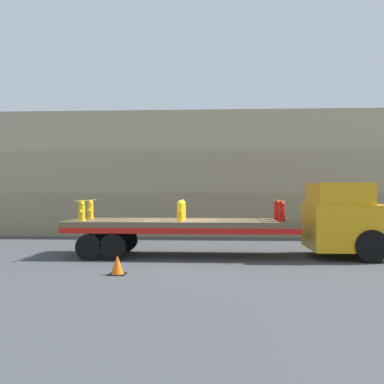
{
  "coord_description": "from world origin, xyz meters",
  "views": [
    {
      "loc": [
        1.24,
        -15.81,
        2.42
      ],
      "look_at": [
        0.39,
        0.0,
        2.37
      ],
      "focal_mm": 40.0,
      "sensor_mm": 36.0,
      "label": 1
    }
  ],
  "objects_px": {
    "truck_cab": "(348,220)",
    "traffic_cone": "(117,265)",
    "fire_hydrant_yellow_near_0": "(82,211)",
    "fire_hydrant_red_far_2": "(277,210)",
    "fire_hydrant_yellow_near_1": "(180,211)",
    "fire_hydrant_yellow_far_1": "(183,210)",
    "fire_hydrant_red_near_2": "(282,212)",
    "fire_hydrant_yellow_far_0": "(90,210)",
    "flatbed_trailer": "(168,227)"
  },
  "relations": [
    {
      "from": "fire_hydrant_yellow_far_0",
      "to": "traffic_cone",
      "type": "bearing_deg",
      "value": -64.06
    },
    {
      "from": "truck_cab",
      "to": "fire_hydrant_yellow_far_1",
      "type": "bearing_deg",
      "value": 174.96
    },
    {
      "from": "fire_hydrant_yellow_far_1",
      "to": "fire_hydrant_red_near_2",
      "type": "distance_m",
      "value": 3.75
    },
    {
      "from": "truck_cab",
      "to": "fire_hydrant_yellow_near_0",
      "type": "relative_size",
      "value": 3.76
    },
    {
      "from": "fire_hydrant_red_near_2",
      "to": "fire_hydrant_red_far_2",
      "type": "relative_size",
      "value": 1.0
    },
    {
      "from": "flatbed_trailer",
      "to": "fire_hydrant_yellow_far_1",
      "type": "xyz_separation_m",
      "value": [
        0.51,
        0.53,
        0.6
      ]
    },
    {
      "from": "fire_hydrant_red_far_2",
      "to": "flatbed_trailer",
      "type": "bearing_deg",
      "value": -172.58
    },
    {
      "from": "fire_hydrant_yellow_near_0",
      "to": "fire_hydrant_yellow_far_1",
      "type": "relative_size",
      "value": 1.0
    },
    {
      "from": "fire_hydrant_red_near_2",
      "to": "fire_hydrant_yellow_far_0",
      "type": "bearing_deg",
      "value": 171.54
    },
    {
      "from": "flatbed_trailer",
      "to": "fire_hydrant_yellow_near_0",
      "type": "bearing_deg",
      "value": -170.18
    },
    {
      "from": "fire_hydrant_red_far_2",
      "to": "traffic_cone",
      "type": "height_order",
      "value": "fire_hydrant_red_far_2"
    },
    {
      "from": "flatbed_trailer",
      "to": "fire_hydrant_yellow_far_0",
      "type": "bearing_deg",
      "value": 170.18
    },
    {
      "from": "truck_cab",
      "to": "fire_hydrant_yellow_near_1",
      "type": "distance_m",
      "value": 6.09
    },
    {
      "from": "fire_hydrant_yellow_far_0",
      "to": "flatbed_trailer",
      "type": "bearing_deg",
      "value": -9.82
    },
    {
      "from": "fire_hydrant_yellow_near_0",
      "to": "fire_hydrant_yellow_near_1",
      "type": "height_order",
      "value": "same"
    },
    {
      "from": "fire_hydrant_yellow_far_1",
      "to": "traffic_cone",
      "type": "height_order",
      "value": "fire_hydrant_yellow_far_1"
    },
    {
      "from": "fire_hydrant_yellow_near_1",
      "to": "fire_hydrant_red_far_2",
      "type": "relative_size",
      "value": 1.0
    },
    {
      "from": "fire_hydrant_yellow_far_1",
      "to": "fire_hydrant_yellow_near_0",
      "type": "bearing_deg",
      "value": -163.44
    },
    {
      "from": "flatbed_trailer",
      "to": "fire_hydrant_red_near_2",
      "type": "height_order",
      "value": "fire_hydrant_red_near_2"
    },
    {
      "from": "fire_hydrant_red_near_2",
      "to": "fire_hydrant_yellow_near_1",
      "type": "bearing_deg",
      "value": 180.0
    },
    {
      "from": "fire_hydrant_yellow_far_0",
      "to": "fire_hydrant_yellow_near_1",
      "type": "height_order",
      "value": "same"
    },
    {
      "from": "flatbed_trailer",
      "to": "traffic_cone",
      "type": "distance_m",
      "value": 3.87
    },
    {
      "from": "fire_hydrant_yellow_near_1",
      "to": "fire_hydrant_red_near_2",
      "type": "relative_size",
      "value": 1.0
    },
    {
      "from": "fire_hydrant_yellow_far_0",
      "to": "fire_hydrant_red_far_2",
      "type": "xyz_separation_m",
      "value": [
        7.2,
        0.0,
        0.0
      ]
    },
    {
      "from": "truck_cab",
      "to": "fire_hydrant_red_near_2",
      "type": "bearing_deg",
      "value": -167.74
    },
    {
      "from": "fire_hydrant_yellow_far_1",
      "to": "fire_hydrant_red_far_2",
      "type": "height_order",
      "value": "same"
    },
    {
      "from": "truck_cab",
      "to": "fire_hydrant_yellow_far_0",
      "type": "distance_m",
      "value": 9.68
    },
    {
      "from": "truck_cab",
      "to": "fire_hydrant_yellow_near_1",
      "type": "height_order",
      "value": "truck_cab"
    },
    {
      "from": "fire_hydrant_yellow_near_1",
      "to": "fire_hydrant_red_near_2",
      "type": "distance_m",
      "value": 3.6
    },
    {
      "from": "truck_cab",
      "to": "fire_hydrant_yellow_near_1",
      "type": "xyz_separation_m",
      "value": [
        -6.06,
        -0.53,
        0.31
      ]
    },
    {
      "from": "fire_hydrant_yellow_near_1",
      "to": "truck_cab",
      "type": "bearing_deg",
      "value": 5.04
    },
    {
      "from": "fire_hydrant_yellow_near_1",
      "to": "fire_hydrant_yellow_far_0",
      "type": "bearing_deg",
      "value": 163.44
    },
    {
      "from": "fire_hydrant_yellow_near_0",
      "to": "fire_hydrant_red_near_2",
      "type": "height_order",
      "value": "same"
    },
    {
      "from": "truck_cab",
      "to": "fire_hydrant_yellow_far_0",
      "type": "bearing_deg",
      "value": 176.83
    },
    {
      "from": "fire_hydrant_yellow_near_1",
      "to": "fire_hydrant_yellow_far_1",
      "type": "xyz_separation_m",
      "value": [
        0.0,
        1.07,
        0.0
      ]
    },
    {
      "from": "flatbed_trailer",
      "to": "fire_hydrant_red_near_2",
      "type": "relative_size",
      "value": 11.66
    },
    {
      "from": "fire_hydrant_yellow_far_1",
      "to": "fire_hydrant_red_far_2",
      "type": "bearing_deg",
      "value": 0.0
    },
    {
      "from": "flatbed_trailer",
      "to": "fire_hydrant_yellow_near_0",
      "type": "relative_size",
      "value": 11.66
    },
    {
      "from": "truck_cab",
      "to": "traffic_cone",
      "type": "distance_m",
      "value": 8.52
    },
    {
      "from": "fire_hydrant_yellow_near_0",
      "to": "fire_hydrant_red_far_2",
      "type": "relative_size",
      "value": 1.0
    },
    {
      "from": "flatbed_trailer",
      "to": "fire_hydrant_yellow_far_1",
      "type": "distance_m",
      "value": 0.95
    },
    {
      "from": "truck_cab",
      "to": "fire_hydrant_red_far_2",
      "type": "distance_m",
      "value": 2.54
    },
    {
      "from": "truck_cab",
      "to": "traffic_cone",
      "type": "bearing_deg",
      "value": -154.58
    },
    {
      "from": "traffic_cone",
      "to": "fire_hydrant_yellow_near_1",
      "type": "bearing_deg",
      "value": 63.05
    },
    {
      "from": "truck_cab",
      "to": "fire_hydrant_red_near_2",
      "type": "distance_m",
      "value": 2.54
    },
    {
      "from": "fire_hydrant_yellow_near_0",
      "to": "traffic_cone",
      "type": "relative_size",
      "value": 1.3
    },
    {
      "from": "fire_hydrant_yellow_far_0",
      "to": "fire_hydrant_yellow_near_1",
      "type": "distance_m",
      "value": 3.75
    },
    {
      "from": "truck_cab",
      "to": "fire_hydrant_yellow_far_1",
      "type": "xyz_separation_m",
      "value": [
        -6.06,
        0.53,
        0.31
      ]
    },
    {
      "from": "truck_cab",
      "to": "flatbed_trailer",
      "type": "distance_m",
      "value": 6.58
    },
    {
      "from": "traffic_cone",
      "to": "flatbed_trailer",
      "type": "bearing_deg",
      "value": 73.64
    }
  ]
}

